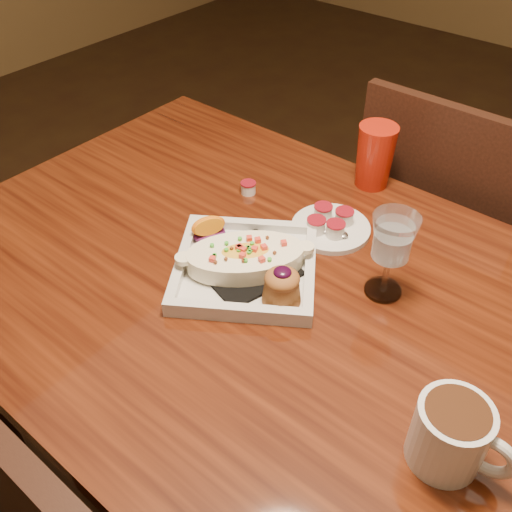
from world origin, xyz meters
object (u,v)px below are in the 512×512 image
Objects in this scene: plate at (248,264)px; red_tumbler at (375,156)px; saucer at (329,226)px; coffee_mug at (453,434)px; goblet at (392,242)px; table at (302,342)px; chair_far at (439,238)px.

red_tumbler is at bearing 54.18° from plate.
coffee_mug is at bearing -38.21° from saucer.
red_tumbler is (-0.20, 0.29, -0.04)m from goblet.
saucer is 0.21m from red_tumbler.
plate is at bearing -101.13° from saucer.
table is 4.30× the size of plate.
coffee_mug is (0.44, -0.11, 0.03)m from plate.
chair_far is at bearing 99.44° from goblet.
coffee_mug is 0.85× the size of goblet.
coffee_mug is at bearing -50.68° from red_tumbler.
coffee_mug is at bearing -20.08° from table.
chair_far reaches higher than table.
red_tumbler is at bearing 105.30° from table.
red_tumbler is at bearing 124.68° from coffee_mug.
chair_far reaches higher than plate.
table is 1.61× the size of chair_far.
goblet is 1.17× the size of red_tumbler.
plate is 0.41m from red_tumbler.
coffee_mug is 0.51m from saucer.
saucer is at bearing 153.86° from goblet.
goblet reaches higher than plate.
plate is 2.13× the size of goblet.
coffee_mug reaches higher than table.
plate is 2.51× the size of coffee_mug.
chair_far reaches higher than goblet.
coffee_mug is 0.88× the size of saucer.
chair_far is 5.89× the size of saucer.
plate reaches higher than saucer.
red_tumbler is (0.02, 0.40, 0.04)m from plate.
chair_far is 2.67× the size of plate.
table is 0.25m from goblet.
table is 10.68× the size of red_tumbler.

